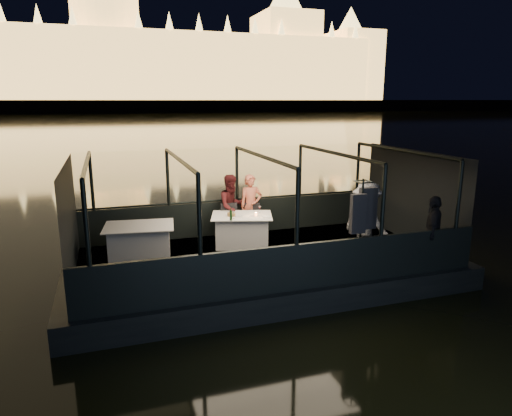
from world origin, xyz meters
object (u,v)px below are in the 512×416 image
object	(u,v)px
dining_table_central	(242,230)
chair_port_right	(254,221)
coat_stand	(360,234)
chair_port_left	(231,224)
passenger_dark	(433,228)
person_man_maroon	(232,209)
wine_bottle	(231,214)
person_woman_coral	(251,208)
passenger_stripe	(366,223)
dining_table_aft	(140,243)

from	to	relation	value
dining_table_central	chair_port_right	world-z (taller)	chair_port_right
chair_port_right	coat_stand	xyz separation A→B (m)	(1.21, -3.14, 0.45)
dining_table_central	chair_port_left	distance (m)	0.48
chair_port_left	chair_port_right	distance (m)	0.62
chair_port_left	passenger_dark	bearing A→B (deg)	-43.40
chair_port_right	passenger_dark	size ratio (longest dim) A/B	0.57
chair_port_left	person_man_maroon	world-z (taller)	person_man_maroon
wine_bottle	person_woman_coral	bearing A→B (deg)	52.83
dining_table_central	chair_port_left	world-z (taller)	chair_port_left
dining_table_central	wine_bottle	xyz separation A→B (m)	(-0.38, -0.39, 0.53)
person_man_maroon	passenger_stripe	bearing A→B (deg)	-62.64
dining_table_aft	person_man_maroon	world-z (taller)	person_man_maroon
dining_table_central	chair_port_left	size ratio (longest dim) A/B	1.57
person_man_maroon	passenger_stripe	size ratio (longest dim) A/B	0.93
dining_table_aft	coat_stand	bearing A→B (deg)	-30.05
passenger_dark	wine_bottle	world-z (taller)	passenger_dark
person_man_maroon	passenger_dark	bearing A→B (deg)	-59.36
person_woman_coral	wine_bottle	world-z (taller)	person_woman_coral
dining_table_aft	person_man_maroon	xyz separation A→B (m)	(2.41, 1.01, 0.36)
dining_table_aft	person_man_maroon	bearing A→B (deg)	22.74
person_man_maroon	wine_bottle	world-z (taller)	person_man_maroon
dining_table_central	coat_stand	bearing A→B (deg)	-57.94
coat_stand	person_woman_coral	xyz separation A→B (m)	(-1.21, 3.40, -0.15)
chair_port_right	passenger_stripe	bearing A→B (deg)	-26.53
person_woman_coral	dining_table_aft	bearing A→B (deg)	-159.65
coat_stand	person_woman_coral	distance (m)	3.61
dining_table_aft	person_woman_coral	distance (m)	3.11
dining_table_central	passenger_dark	bearing A→B (deg)	-37.87
coat_stand	passenger_dark	size ratio (longest dim) A/B	1.29
dining_table_central	wine_bottle	bearing A→B (deg)	-134.09
chair_port_right	passenger_stripe	size ratio (longest dim) A/B	0.50
dining_table_central	person_woman_coral	bearing A→B (deg)	57.19
person_woman_coral	wine_bottle	distance (m)	1.40
person_woman_coral	person_man_maroon	distance (m)	0.51
wine_bottle	chair_port_left	bearing A→B (deg)	74.95
chair_port_left	person_woman_coral	bearing A→B (deg)	21.35
chair_port_left	person_man_maroon	bearing A→B (deg)	67.07
dining_table_central	passenger_dark	xyz separation A→B (m)	(3.44, -2.67, 0.47)
dining_table_aft	wine_bottle	world-z (taller)	wine_bottle
passenger_stripe	wine_bottle	world-z (taller)	passenger_stripe
person_woman_coral	person_man_maroon	size ratio (longest dim) A/B	0.98
dining_table_aft	passenger_stripe	xyz separation A→B (m)	(4.78, -1.58, 0.47)
dining_table_aft	coat_stand	xyz separation A→B (m)	(4.13, -2.39, 0.51)
dining_table_central	passenger_stripe	distance (m)	3.01
chair_port_right	wine_bottle	distance (m)	1.28
chair_port_right	wine_bottle	bearing A→B (deg)	-109.85
chair_port_left	passenger_stripe	xyz separation A→B (m)	(2.47, -2.31, 0.40)
chair_port_right	wine_bottle	xyz separation A→B (m)	(-0.84, -0.85, 0.47)
dining_table_aft	chair_port_left	world-z (taller)	chair_port_left
dining_table_central	passenger_stripe	xyz separation A→B (m)	(2.32, -1.86, 0.47)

